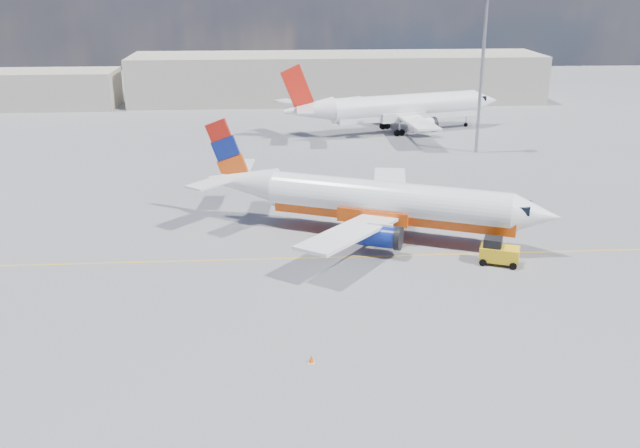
{
  "coord_description": "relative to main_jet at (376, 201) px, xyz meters",
  "views": [
    {
      "loc": [
        -6.24,
        -48.82,
        21.23
      ],
      "look_at": [
        -2.9,
        1.1,
        3.5
      ],
      "focal_mm": 40.0,
      "sensor_mm": 36.0,
      "label": 1
    }
  ],
  "objects": [
    {
      "name": "gse_tug",
      "position": [
        8.51,
        -6.73,
        -2.12
      ],
      "size": [
        3.29,
        2.73,
        2.07
      ],
      "rotation": [
        0.0,
        0.0,
        -0.39
      ],
      "color": "black",
      "rests_on": "ground"
    },
    {
      "name": "main_jet",
      "position": [
        0.0,
        0.0,
        0.0
      ],
      "size": [
        30.3,
        22.84,
        9.31
      ],
      "rotation": [
        0.0,
        0.0,
        -0.4
      ],
      "color": "white",
      "rests_on": "ground"
    },
    {
      "name": "floodlight_mast",
      "position": [
        16.69,
        28.8,
        8.6
      ],
      "size": [
        1.42,
        1.42,
        19.52
      ],
      "color": "gray",
      "rests_on": "ground"
    },
    {
      "name": "terminal_annex",
      "position": [
        -47.29,
        64.4,
        -0.1
      ],
      "size": [
        26.0,
        10.0,
        6.0
      ],
      "primitive_type": "cube",
      "color": "beige",
      "rests_on": "ground"
    },
    {
      "name": "second_jet",
      "position": [
        9.0,
        41.33,
        0.23
      ],
      "size": [
        33.08,
        25.22,
        10.01
      ],
      "rotation": [
        0.0,
        0.0,
        0.28
      ],
      "color": "white",
      "rests_on": "ground"
    },
    {
      "name": "taxi_line",
      "position": [
        -2.29,
        -4.6,
        -3.1
      ],
      "size": [
        70.0,
        0.15,
        0.01
      ],
      "primitive_type": "cube",
      "color": "yellow",
      "rests_on": "ground"
    },
    {
      "name": "ground",
      "position": [
        -2.29,
        -7.6,
        -3.1
      ],
      "size": [
        240.0,
        240.0,
        0.0
      ],
      "primitive_type": "plane",
      "color": "slate",
      "rests_on": "ground"
    },
    {
      "name": "terminal_main",
      "position": [
        2.71,
        67.4,
        0.9
      ],
      "size": [
        70.0,
        14.0,
        8.0
      ],
      "primitive_type": "cube",
      "color": "beige",
      "rests_on": "ground"
    },
    {
      "name": "traffic_cone",
      "position": [
        -6.62,
        -20.5,
        -2.86
      ],
      "size": [
        0.36,
        0.36,
        0.51
      ],
      "color": "white",
      "rests_on": "ground"
    }
  ]
}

